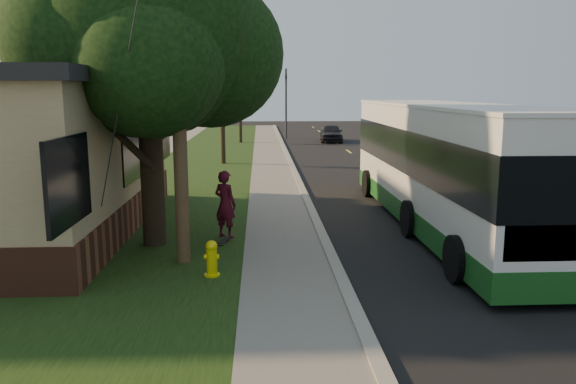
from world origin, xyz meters
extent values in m
plane|color=black|center=(0.00, 0.00, 0.00)|extent=(120.00, 120.00, 0.00)
cube|color=black|center=(4.00, 10.00, 0.01)|extent=(8.00, 80.00, 0.01)
cube|color=gray|center=(0.00, 10.00, 0.06)|extent=(0.25, 80.00, 0.12)
cube|color=slate|center=(-1.00, 10.00, 0.04)|extent=(2.00, 80.00, 0.08)
cube|color=black|center=(-4.50, 10.00, 0.04)|extent=(5.00, 80.00, 0.07)
cylinder|color=yellow|center=(-2.60, 0.00, 0.35)|extent=(0.22, 0.22, 0.55)
sphere|color=yellow|center=(-2.60, 0.00, 0.69)|extent=(0.24, 0.24, 0.24)
cylinder|color=yellow|center=(-2.60, 0.00, 0.47)|extent=(0.30, 0.10, 0.10)
cylinder|color=yellow|center=(-2.60, 0.00, 0.47)|extent=(0.10, 0.18, 0.10)
cylinder|color=yellow|center=(-2.60, 0.00, 0.09)|extent=(0.32, 0.32, 0.04)
cylinder|color=#473321|center=(-3.30, 1.00, 4.57)|extent=(0.30, 0.30, 9.00)
cylinder|color=#2D2D30|center=(-4.20, -0.10, 3.80)|extent=(2.52, 3.21, 7.60)
cylinder|color=black|center=(-4.20, 2.50, 2.07)|extent=(0.56, 0.56, 4.00)
sphere|color=black|center=(-4.20, 2.50, 5.27)|extent=(5.20, 5.20, 5.20)
sphere|color=black|center=(-2.80, 3.10, 4.67)|extent=(3.60, 3.60, 3.60)
sphere|color=black|center=(-5.40, 2.10, 4.97)|extent=(3.80, 3.80, 3.80)
sphere|color=black|center=(-3.90, 1.20, 4.37)|extent=(3.20, 3.20, 3.20)
sphere|color=black|center=(-4.80, 3.90, 5.67)|extent=(3.40, 3.40, 3.40)
cylinder|color=black|center=(-3.50, 18.00, 1.72)|extent=(0.24, 0.24, 3.30)
cylinder|color=black|center=(-3.50, 18.00, 3.37)|extent=(1.38, 0.57, 2.01)
cylinder|color=black|center=(-3.50, 18.00, 3.37)|extent=(0.74, 1.21, 1.58)
cylinder|color=black|center=(-3.50, 18.00, 3.37)|extent=(0.65, 1.05, 1.95)
cylinder|color=black|center=(-3.50, 18.00, 3.37)|extent=(1.28, 0.53, 1.33)
cylinder|color=black|center=(-3.50, 18.00, 3.37)|extent=(0.75, 1.21, 1.70)
cylinder|color=black|center=(-3.00, 30.00, 1.58)|extent=(0.24, 0.24, 3.03)
cylinder|color=black|center=(-3.00, 30.00, 3.10)|extent=(1.38, 0.57, 2.01)
cylinder|color=black|center=(-3.00, 30.00, 3.10)|extent=(0.74, 1.21, 1.58)
cylinder|color=black|center=(-3.00, 30.00, 3.10)|extent=(0.65, 1.05, 1.95)
cylinder|color=black|center=(-3.00, 30.00, 3.10)|extent=(1.28, 0.53, 1.33)
cylinder|color=black|center=(-3.00, 30.00, 3.10)|extent=(0.75, 1.21, 1.70)
cylinder|color=#2D2D30|center=(0.50, 34.00, 2.75)|extent=(0.16, 0.16, 5.50)
imported|color=black|center=(0.50, 34.00, 4.50)|extent=(0.18, 0.22, 1.10)
cube|color=silver|center=(3.61, 4.17, 1.95)|extent=(2.63, 12.64, 2.84)
cube|color=#164F1B|center=(3.61, 4.17, 0.47)|extent=(2.65, 12.66, 0.58)
cube|color=black|center=(3.61, 4.17, 2.16)|extent=(2.67, 12.68, 1.16)
cube|color=black|center=(3.61, -2.12, 1.79)|extent=(2.33, 0.06, 1.68)
cube|color=#FFF2CC|center=(2.82, -2.13, 0.58)|extent=(0.26, 0.04, 0.16)
cube|color=silver|center=(3.61, 4.17, 3.39)|extent=(2.68, 12.69, 0.08)
cylinder|color=black|center=(2.30, -0.46, 0.48)|extent=(0.29, 0.97, 0.97)
cylinder|color=black|center=(2.30, 3.12, 0.48)|extent=(0.29, 0.97, 0.97)
cylinder|color=black|center=(4.93, 3.12, 0.48)|extent=(0.29, 0.97, 0.97)
cylinder|color=black|center=(2.30, 8.80, 0.48)|extent=(0.29, 0.97, 0.97)
cylinder|color=black|center=(4.93, 8.80, 0.48)|extent=(0.29, 0.97, 0.97)
imported|color=#480E1C|center=(-2.50, 3.06, 0.94)|extent=(0.76, 0.70, 1.73)
cube|color=black|center=(-2.50, 2.56, 0.13)|extent=(0.33, 0.73, 0.02)
cylinder|color=silver|center=(-2.56, 2.31, 0.09)|extent=(0.17, 0.08, 0.04)
cylinder|color=silver|center=(-2.44, 2.80, 0.09)|extent=(0.17, 0.08, 0.04)
cube|color=#133320|center=(-8.16, 3.69, 0.58)|extent=(1.50, 1.32, 1.09)
cube|color=#133320|center=(-8.16, 3.69, 1.16)|extent=(1.56, 1.38, 0.07)
imported|color=black|center=(3.73, 30.86, 0.67)|extent=(1.87, 4.06, 1.35)
camera|label=1|loc=(-1.61, -11.00, 3.78)|focal=35.00mm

